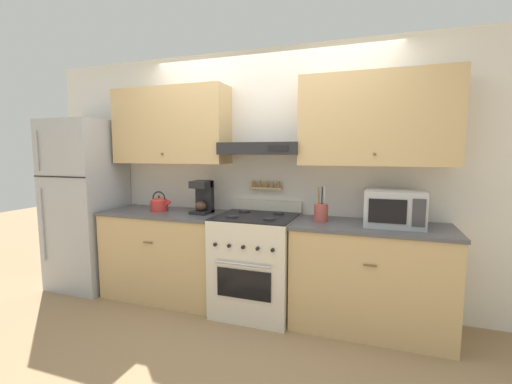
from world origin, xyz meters
name	(u,v)px	position (x,y,z in m)	size (l,w,h in m)	color
ground_plane	(245,325)	(0.00, 0.00, 0.00)	(16.00, 16.00, 0.00)	#937551
wall_back	(267,157)	(0.01, 0.59, 1.48)	(5.20, 0.46, 2.55)	silver
counter_left	(167,254)	(-1.01, 0.32, 0.46)	(1.29, 0.64, 0.91)	tan
counter_right	(370,277)	(1.03, 0.32, 0.46)	(1.32, 0.64, 0.91)	tan
stove_range	(256,263)	(0.00, 0.29, 0.47)	(0.73, 0.69, 1.04)	beige
refrigerator	(86,205)	(-2.04, 0.29, 0.94)	(0.70, 0.69, 1.88)	#ADAFB5
tea_kettle	(159,204)	(-1.10, 0.34, 0.99)	(0.24, 0.18, 0.21)	red
coffee_maker	(203,197)	(-0.60, 0.37, 1.08)	(0.18, 0.22, 0.33)	black
microwave	(394,208)	(1.20, 0.36, 1.06)	(0.47, 0.38, 0.30)	#ADAFB5
utensil_crock	(321,212)	(0.60, 0.34, 1.00)	(0.12, 0.12, 0.31)	#B24C42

